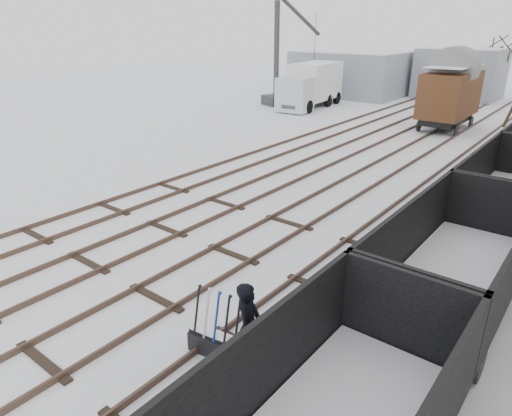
{
  "coord_description": "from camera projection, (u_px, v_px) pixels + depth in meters",
  "views": [
    {
      "loc": [
        8.1,
        -6.22,
        6.51
      ],
      "look_at": [
        0.03,
        4.1,
        1.2
      ],
      "focal_mm": 32.0,
      "sensor_mm": 36.0,
      "label": 1
    }
  ],
  "objects": [
    {
      "name": "worker",
      "position": [
        249.0,
        327.0,
        8.94
      ],
      "size": [
        0.7,
        0.84,
        1.96
      ],
      "primitive_type": "imported",
      "rotation": [
        0.0,
        0.0,
        1.95
      ],
      "color": "black",
      "rests_on": "ground"
    },
    {
      "name": "freight_wagon_c",
      "position": [
        510.0,
        199.0,
        15.41
      ],
      "size": [
        2.54,
        6.34,
        2.59
      ],
      "color": "black",
      "rests_on": "ground"
    },
    {
      "name": "tree_far_left",
      "position": [
        497.0,
        73.0,
        41.41
      ],
      "size": [
        0.3,
        0.3,
        4.62
      ],
      "primitive_type": "cylinder",
      "color": "black",
      "rests_on": "ground"
    },
    {
      "name": "shed_left",
      "position": [
        352.0,
        73.0,
        44.54
      ],
      "size": [
        10.0,
        8.0,
        4.1
      ],
      "color": "gray",
      "rests_on": "ground"
    },
    {
      "name": "lorry",
      "position": [
        311.0,
        85.0,
        37.43
      ],
      "size": [
        3.07,
        7.94,
        3.52
      ],
      "rotation": [
        0.0,
        0.0,
        0.1
      ],
      "color": "black",
      "rests_on": "ground"
    },
    {
      "name": "crane",
      "position": [
        278.0,
        75.0,
        38.51
      ],
      "size": [
        2.37,
        5.55,
        9.3
      ],
      "rotation": [
        0.0,
        0.0,
        -0.35
      ],
      "color": "#313236",
      "rests_on": "ground"
    },
    {
      "name": "tracks",
      "position": [
        380.0,
        170.0,
        21.56
      ],
      "size": [
        13.9,
        52.0,
        0.16
      ],
      "color": "black",
      "rests_on": "ground"
    },
    {
      "name": "ground_frame",
      "position": [
        218.0,
        343.0,
        9.56
      ],
      "size": [
        1.34,
        0.59,
        1.49
      ],
      "rotation": [
        0.0,
        0.0,
        0.13
      ],
      "color": "black",
      "rests_on": "ground"
    },
    {
      "name": "shed_right",
      "position": [
        460.0,
        73.0,
        42.24
      ],
      "size": [
        7.0,
        6.0,
        4.5
      ],
      "color": "gray",
      "rests_on": "ground"
    },
    {
      "name": "freight_wagon_b",
      "position": [
        453.0,
        276.0,
        10.74
      ],
      "size": [
        2.54,
        6.34,
        2.59
      ],
      "color": "black",
      "rests_on": "ground"
    },
    {
      "name": "box_van_wagon",
      "position": [
        450.0,
        93.0,
        29.38
      ],
      "size": [
        2.83,
        5.32,
        4.05
      ],
      "rotation": [
        0.0,
        0.0,
        -0.01
      ],
      "color": "black",
      "rests_on": "ground"
    },
    {
      "name": "panel_van",
      "position": [
        440.0,
        94.0,
        38.36
      ],
      "size": [
        3.33,
        4.84,
        1.96
      ],
      "rotation": [
        0.0,
        0.0,
        0.35
      ],
      "color": "silver",
      "rests_on": "ground"
    },
    {
      "name": "ground",
      "position": [
        156.0,
        299.0,
        11.61
      ],
      "size": [
        120.0,
        120.0,
        0.0
      ],
      "primitive_type": "plane",
      "color": "white",
      "rests_on": "ground"
    }
  ]
}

